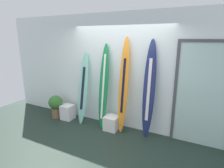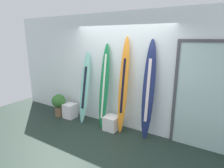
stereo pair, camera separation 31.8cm
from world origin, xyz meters
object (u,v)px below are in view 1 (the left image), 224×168
(surfboard_seafoam, at_px, (83,88))
(surfboard_sunset, at_px, (124,87))
(glass_door, at_px, (203,93))
(surfboard_navy, at_px, (149,90))
(potted_plant, at_px, (56,105))
(display_block_center, at_px, (112,123))
(display_block_left, at_px, (68,112))
(surfboard_emerald, at_px, (104,87))

(surfboard_seafoam, bearing_deg, surfboard_sunset, 2.23)
(surfboard_seafoam, xyz_separation_m, glass_door, (2.79, 0.23, 0.19))
(surfboard_seafoam, relative_size, surfboard_navy, 0.85)
(surfboard_sunset, distance_m, potted_plant, 2.13)
(surfboard_navy, bearing_deg, glass_door, 8.04)
(display_block_center, bearing_deg, glass_door, 8.39)
(display_block_center, bearing_deg, display_block_left, -179.40)
(display_block_left, bearing_deg, surfboard_sunset, 4.05)
(surfboard_navy, xyz_separation_m, display_block_left, (-2.24, -0.15, -0.90))
(display_block_left, distance_m, display_block_center, 1.38)
(surfboard_emerald, height_order, surfboard_navy, surfboard_navy)
(surfboard_seafoam, relative_size, surfboard_sunset, 0.83)
(surfboard_emerald, bearing_deg, potted_plant, -173.41)
(surfboard_seafoam, distance_m, surfboard_emerald, 0.61)
(surfboard_navy, relative_size, potted_plant, 3.42)
(surfboard_seafoam, height_order, display_block_left, surfboard_seafoam)
(surfboard_seafoam, relative_size, surfboard_emerald, 0.90)
(surfboard_sunset, xyz_separation_m, surfboard_navy, (0.60, 0.03, -0.01))
(display_block_left, relative_size, glass_door, 0.18)
(surfboard_seafoam, height_order, glass_door, glass_door)
(potted_plant, bearing_deg, surfboard_seafoam, 9.41)
(surfboard_seafoam, distance_m, display_block_center, 1.15)
(surfboard_emerald, bearing_deg, surfboard_navy, 2.56)
(surfboard_seafoam, distance_m, potted_plant, 1.04)
(potted_plant, bearing_deg, display_block_center, 2.85)
(surfboard_emerald, height_order, glass_door, glass_door)
(display_block_center, xyz_separation_m, potted_plant, (-1.73, -0.09, 0.21))
(surfboard_sunset, bearing_deg, potted_plant, -174.62)
(surfboard_sunset, bearing_deg, glass_door, 6.26)
(surfboard_navy, distance_m, display_block_center, 1.28)
(surfboard_seafoam, xyz_separation_m, display_block_center, (0.86, -0.06, -0.77))
(display_block_center, bearing_deg, surfboard_sunset, 21.23)
(surfboard_emerald, height_order, potted_plant, surfboard_emerald)
(potted_plant, bearing_deg, surfboard_emerald, 6.59)
(surfboard_navy, relative_size, display_block_left, 5.51)
(surfboard_sunset, bearing_deg, surfboard_navy, 3.07)
(display_block_left, relative_size, display_block_center, 1.16)
(display_block_center, height_order, glass_door, glass_door)
(display_block_left, bearing_deg, surfboard_navy, 3.79)
(surfboard_emerald, xyz_separation_m, display_block_center, (0.26, -0.08, -0.87))
(surfboard_navy, bearing_deg, potted_plant, -175.15)
(surfboard_sunset, xyz_separation_m, display_block_left, (-1.64, -0.12, -0.91))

